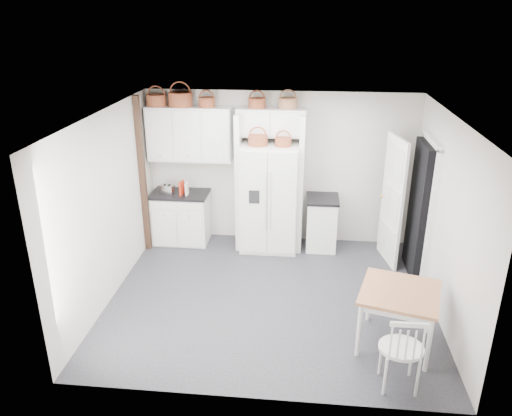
# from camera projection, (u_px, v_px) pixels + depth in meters

# --- Properties ---
(floor) EXTENTS (4.50, 4.50, 0.00)m
(floor) POSITION_uv_depth(u_px,v_px,m) (270.00, 297.00, 7.12)
(floor) COLOR #262628
(floor) RESTS_ON ground
(ceiling) EXTENTS (4.50, 4.50, 0.00)m
(ceiling) POSITION_uv_depth(u_px,v_px,m) (273.00, 116.00, 6.15)
(ceiling) COLOR white
(ceiling) RESTS_ON wall_back
(wall_back) EXTENTS (4.50, 0.00, 4.50)m
(wall_back) POSITION_uv_depth(u_px,v_px,m) (280.00, 168.00, 8.48)
(wall_back) COLOR beige
(wall_back) RESTS_ON floor
(wall_left) EXTENTS (0.00, 4.00, 4.00)m
(wall_left) POSITION_uv_depth(u_px,v_px,m) (108.00, 207.00, 6.85)
(wall_left) COLOR beige
(wall_left) RESTS_ON floor
(wall_right) EXTENTS (0.00, 4.00, 4.00)m
(wall_right) POSITION_uv_depth(u_px,v_px,m) (446.00, 220.00, 6.42)
(wall_right) COLOR beige
(wall_right) RESTS_ON floor
(refrigerator) EXTENTS (0.94, 0.75, 1.81)m
(refrigerator) POSITION_uv_depth(u_px,v_px,m) (270.00, 197.00, 8.31)
(refrigerator) COLOR silver
(refrigerator) RESTS_ON floor
(base_cab_left) EXTENTS (0.93, 0.59, 0.86)m
(base_cab_left) POSITION_uv_depth(u_px,v_px,m) (181.00, 218.00, 8.69)
(base_cab_left) COLOR silver
(base_cab_left) RESTS_ON floor
(base_cab_right) EXTENTS (0.49, 0.59, 0.87)m
(base_cab_right) POSITION_uv_depth(u_px,v_px,m) (321.00, 224.00, 8.46)
(base_cab_right) COLOR silver
(base_cab_right) RESTS_ON floor
(dining_table) EXTENTS (1.10, 1.10, 0.74)m
(dining_table) POSITION_uv_depth(u_px,v_px,m) (397.00, 318.00, 6.01)
(dining_table) COLOR brown
(dining_table) RESTS_ON floor
(windsor_chair) EXTENTS (0.48, 0.44, 0.98)m
(windsor_chair) POSITION_uv_depth(u_px,v_px,m) (401.00, 348.00, 5.29)
(windsor_chair) COLOR silver
(windsor_chair) RESTS_ON floor
(counter_left) EXTENTS (0.97, 0.63, 0.04)m
(counter_left) POSITION_uv_depth(u_px,v_px,m) (180.00, 194.00, 8.52)
(counter_left) COLOR black
(counter_left) RESTS_ON base_cab_left
(counter_right) EXTENTS (0.53, 0.63, 0.04)m
(counter_right) POSITION_uv_depth(u_px,v_px,m) (323.00, 199.00, 8.29)
(counter_right) COLOR black
(counter_right) RESTS_ON base_cab_right
(toaster) EXTENTS (0.27, 0.19, 0.17)m
(toaster) POSITION_uv_depth(u_px,v_px,m) (167.00, 190.00, 8.41)
(toaster) COLOR silver
(toaster) RESTS_ON counter_left
(cookbook_red) EXTENTS (0.06, 0.16, 0.24)m
(cookbook_red) POSITION_uv_depth(u_px,v_px,m) (182.00, 188.00, 8.39)
(cookbook_red) COLOR #B52812
(cookbook_red) RESTS_ON counter_left
(cookbook_cream) EXTENTS (0.03, 0.14, 0.21)m
(cookbook_cream) POSITION_uv_depth(u_px,v_px,m) (187.00, 189.00, 8.38)
(cookbook_cream) COLOR beige
(cookbook_cream) RESTS_ON counter_left
(basket_upper_a) EXTENTS (0.32, 0.32, 0.18)m
(basket_upper_a) POSITION_uv_depth(u_px,v_px,m) (156.00, 100.00, 8.09)
(basket_upper_a) COLOR brown
(basket_upper_a) RESTS_ON upper_cabinet
(basket_upper_b) EXTENTS (0.39, 0.39, 0.23)m
(basket_upper_b) POSITION_uv_depth(u_px,v_px,m) (181.00, 99.00, 8.04)
(basket_upper_b) COLOR brown
(basket_upper_b) RESTS_ON upper_cabinet
(basket_upper_c) EXTENTS (0.27, 0.27, 0.15)m
(basket_upper_c) POSITION_uv_depth(u_px,v_px,m) (207.00, 102.00, 8.01)
(basket_upper_c) COLOR brown
(basket_upper_c) RESTS_ON upper_cabinet
(basket_bridge_a) EXTENTS (0.28, 0.28, 0.16)m
(basket_bridge_a) POSITION_uv_depth(u_px,v_px,m) (257.00, 103.00, 7.94)
(basket_bridge_a) COLOR brown
(basket_bridge_a) RESTS_ON bridge_cabinet
(basket_bridge_b) EXTENTS (0.29, 0.29, 0.17)m
(basket_bridge_b) POSITION_uv_depth(u_px,v_px,m) (288.00, 103.00, 7.89)
(basket_bridge_b) COLOR brown
(basket_bridge_b) RESTS_ON bridge_cabinet
(basket_fridge_a) EXTENTS (0.31, 0.31, 0.16)m
(basket_fridge_a) POSITION_uv_depth(u_px,v_px,m) (258.00, 140.00, 7.87)
(basket_fridge_a) COLOR brown
(basket_fridge_a) RESTS_ON refrigerator
(basket_fridge_b) EXTENTS (0.26, 0.26, 0.14)m
(basket_fridge_b) POSITION_uv_depth(u_px,v_px,m) (283.00, 142.00, 7.84)
(basket_fridge_b) COLOR brown
(basket_fridge_b) RESTS_ON refrigerator
(upper_cabinet) EXTENTS (1.40, 0.34, 0.90)m
(upper_cabinet) POSITION_uv_depth(u_px,v_px,m) (190.00, 134.00, 8.24)
(upper_cabinet) COLOR silver
(upper_cabinet) RESTS_ON wall_back
(bridge_cabinet) EXTENTS (1.12, 0.34, 0.45)m
(bridge_cabinet) POSITION_uv_depth(u_px,v_px,m) (271.00, 122.00, 8.03)
(bridge_cabinet) COLOR silver
(bridge_cabinet) RESTS_ON wall_back
(fridge_panel_left) EXTENTS (0.08, 0.60, 2.30)m
(fridge_panel_left) POSITION_uv_depth(u_px,v_px,m) (240.00, 181.00, 8.32)
(fridge_panel_left) COLOR silver
(fridge_panel_left) RESTS_ON floor
(fridge_panel_right) EXTENTS (0.08, 0.60, 2.30)m
(fridge_panel_right) POSITION_uv_depth(u_px,v_px,m) (301.00, 183.00, 8.22)
(fridge_panel_right) COLOR silver
(fridge_panel_right) RESTS_ON floor
(trim_post) EXTENTS (0.09, 0.09, 2.60)m
(trim_post) POSITION_uv_depth(u_px,v_px,m) (143.00, 176.00, 8.09)
(trim_post) COLOR black
(trim_post) RESTS_ON floor
(doorway_void) EXTENTS (0.18, 0.85, 2.05)m
(doorway_void) POSITION_uv_depth(u_px,v_px,m) (420.00, 210.00, 7.45)
(doorway_void) COLOR black
(doorway_void) RESTS_ON floor
(door_slab) EXTENTS (0.21, 0.79, 2.05)m
(door_slab) POSITION_uv_depth(u_px,v_px,m) (392.00, 201.00, 7.80)
(door_slab) COLOR white
(door_slab) RESTS_ON floor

